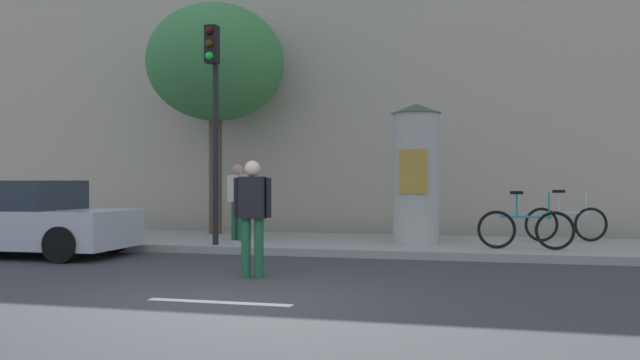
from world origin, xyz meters
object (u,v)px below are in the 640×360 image
at_px(pedestrian_with_backpack, 252,209).
at_px(parked_car_red, 16,219).
at_px(poster_column, 416,172).
at_px(street_tree, 216,63).
at_px(bicycle_leaning, 525,228).
at_px(bicycle_upright, 566,223).
at_px(pedestrian_in_red_top, 238,196).
at_px(traffic_light, 213,98).

distance_m(pedestrian_with_backpack, parked_car_red, 5.72).
distance_m(poster_column, street_tree, 5.79).
height_order(bicycle_leaning, bicycle_upright, same).
bearing_deg(pedestrian_with_backpack, pedestrian_in_red_top, 113.99).
bearing_deg(poster_column, traffic_light, -156.91).
xyz_separation_m(traffic_light, parked_car_red, (-3.46, -1.43, -2.38)).
xyz_separation_m(pedestrian_with_backpack, parked_car_red, (-5.44, 1.73, -0.32)).
height_order(traffic_light, pedestrian_with_backpack, traffic_light).
bearing_deg(traffic_light, parked_car_red, -157.48).
distance_m(poster_column, pedestrian_in_red_top, 3.85).
height_order(traffic_light, street_tree, street_tree).
bearing_deg(bicycle_upright, traffic_light, -158.74).
height_order(bicycle_upright, parked_car_red, parked_car_red).
bearing_deg(traffic_light, street_tree, 112.43).
xyz_separation_m(street_tree, pedestrian_with_backpack, (3.16, -6.00, -3.27)).
distance_m(bicycle_upright, parked_car_red, 11.11).
relative_size(pedestrian_with_backpack, bicycle_upright, 1.01).
relative_size(poster_column, bicycle_upright, 1.68).
xyz_separation_m(pedestrian_with_backpack, bicycle_upright, (4.88, 5.83, -0.47)).
height_order(poster_column, parked_car_red, poster_column).
bearing_deg(street_tree, parked_car_red, -118.16).
xyz_separation_m(street_tree, bicycle_leaning, (7.15, -2.10, -3.74)).
height_order(pedestrian_with_backpack, bicycle_leaning, pedestrian_with_backpack).
xyz_separation_m(pedestrian_in_red_top, bicycle_upright, (6.83, 1.44, -0.56)).
height_order(street_tree, bicycle_upright, street_tree).
height_order(poster_column, street_tree, street_tree).
bearing_deg(pedestrian_with_backpack, traffic_light, 122.17).
height_order(poster_column, bicycle_upright, poster_column).
xyz_separation_m(traffic_light, pedestrian_in_red_top, (0.03, 1.23, -1.98)).
xyz_separation_m(poster_column, pedestrian_with_backpack, (-1.84, -4.79, -0.60)).
xyz_separation_m(pedestrian_with_backpack, bicycle_leaning, (3.99, 3.90, -0.47)).
xyz_separation_m(traffic_light, pedestrian_with_backpack, (1.99, -3.16, -2.07)).
distance_m(traffic_light, bicycle_upright, 7.79).
bearing_deg(street_tree, pedestrian_in_red_top, -53.10).
bearing_deg(bicycle_upright, street_tree, 178.82).
relative_size(poster_column, pedestrian_with_backpack, 1.66).
bearing_deg(parked_car_red, bicycle_upright, 21.68).
distance_m(poster_column, parked_car_red, 7.96).
xyz_separation_m(bicycle_upright, parked_car_red, (-10.32, -4.10, 0.15)).
height_order(pedestrian_with_backpack, parked_car_red, pedestrian_with_backpack).
relative_size(pedestrian_in_red_top, bicycle_upright, 0.95).
distance_m(bicycle_leaning, parked_car_red, 9.69).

